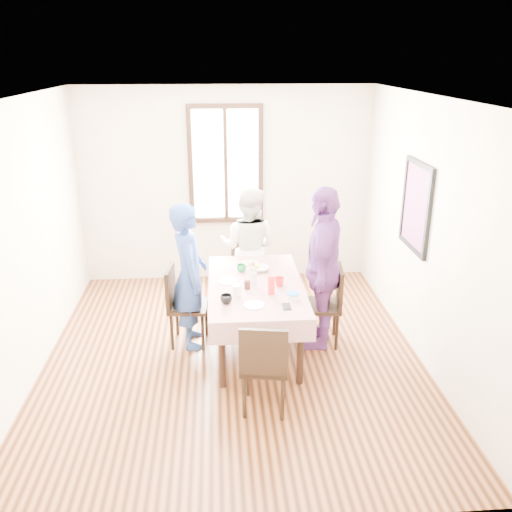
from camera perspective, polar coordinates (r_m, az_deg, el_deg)
The scene contains 30 objects.
ground at distance 5.95m, azimuth -2.41°, elevation -10.48°, with size 4.50×4.50×0.00m, color #33180B.
back_wall at distance 7.54m, azimuth -3.19°, elevation 7.41°, with size 4.00×4.00×0.00m, color beige.
right_wall at distance 5.78m, azimuth 17.61°, elevation 2.32°, with size 4.50×4.50×0.00m, color beige.
window_frame at distance 7.46m, azimuth -3.23°, elevation 9.62°, with size 1.02×0.06×1.62m, color black.
window_pane at distance 7.47m, azimuth -3.23°, elevation 9.63°, with size 0.90×0.02×1.50m, color white.
art_poster at distance 5.99m, azimuth 16.61°, elevation 5.05°, with size 0.04×0.76×0.96m, color red.
dining_table at distance 5.93m, azimuth -0.04°, elevation -6.39°, with size 0.88×1.61×0.75m, color black.
tablecloth at distance 5.77m, azimuth -0.04°, elevation -3.02°, with size 1.00×1.73×0.01m, color #59020D.
chair_left at distance 6.03m, azimuth -7.16°, elevation -5.26°, with size 0.42×0.42×0.91m, color black.
chair_right at distance 6.04m, azimuth 6.93°, elevation -5.22°, with size 0.42×0.42×0.91m, color black.
chair_far at distance 6.91m, azimuth -0.72°, elevation -1.63°, with size 0.42×0.42×0.91m, color black.
chair_near at distance 4.93m, azimuth 0.95°, elevation -11.41°, with size 0.42×0.42×0.91m, color black.
person_left at distance 5.88m, azimuth -7.12°, elevation -2.10°, with size 0.59×0.39×1.63m, color navy.
person_far at distance 6.77m, azimuth -0.73°, elevation 0.84°, with size 0.76×0.59×1.56m, color white.
person_right at distance 5.85m, azimuth 6.93°, elevation -1.26°, with size 1.06×0.44×1.81m, color #67337D.
mug_black at distance 5.32m, azimuth -3.17°, elevation -4.59°, with size 0.12×0.12×0.09m, color black.
mug_flag at distance 5.70m, azimuth 2.49°, elevation -2.75°, with size 0.10×0.10×0.10m, color red.
mug_green at distance 6.08m, azimuth -1.56°, elevation -1.30°, with size 0.10×0.10×0.08m, color #0C7226.
serving_bowl at distance 6.10m, azimuth 0.41°, elevation -1.36°, with size 0.21×0.21×0.05m, color white.
juice_carton at distance 5.49m, azimuth 1.62°, elevation -3.08°, with size 0.06×0.06×0.20m, color red.
butter_tub at distance 5.41m, azimuth 3.97°, elevation -4.32°, with size 0.12×0.12×0.06m, color white.
jam_jar at distance 5.63m, azimuth -0.93°, elevation -3.07°, with size 0.06×0.06×0.09m, color black.
drinking_glass at distance 5.48m, azimuth -2.03°, elevation -3.66°, with size 0.08×0.08×0.11m, color silver.
smartphone at distance 5.27m, azimuth 3.26°, elevation -5.35°, with size 0.08×0.16×0.01m, color black.
flower_vase at distance 5.75m, azimuth -0.26°, elevation -2.32°, with size 0.07×0.07×0.13m, color silver.
plate_left at distance 5.83m, azimuth -3.03°, elevation -2.65°, with size 0.20×0.20×0.01m, color white.
plate_far at distance 6.33m, azimuth -0.62°, elevation -0.69°, with size 0.20×0.20×0.01m, color white.
plate_near at distance 5.28m, azimuth -0.18°, elevation -5.22°, with size 0.20×0.20×0.01m, color white.
butter_lid at distance 5.40m, azimuth 3.98°, elevation -3.98°, with size 0.12×0.12×0.01m, color blue.
flower_bunch at distance 5.71m, azimuth -0.26°, elevation -1.25°, with size 0.09×0.09×0.10m, color yellow, non-canonical shape.
Camera 1 is at (-0.14, -5.09, 3.07)m, focal length 37.78 mm.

